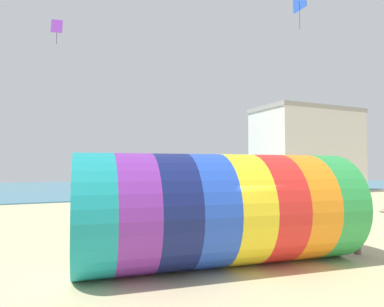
{
  "coord_description": "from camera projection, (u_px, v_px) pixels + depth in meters",
  "views": [
    {
      "loc": [
        -6.18,
        -8.88,
        3.02
      ],
      "look_at": [
        -0.99,
        2.41,
        3.5
      ],
      "focal_mm": 32.0,
      "sensor_mm": 36.0,
      "label": 1
    }
  ],
  "objects": [
    {
      "name": "promenade_building",
      "position": [
        307.0,
        150.0,
        40.58
      ],
      "size": [
        12.39,
        6.77,
        9.89
      ],
      "color": "silver",
      "rests_on": "ground"
    },
    {
      "name": "bystander_mid_beach",
      "position": [
        217.0,
        197.0,
        24.07
      ],
      "size": [
        0.39,
        0.42,
        1.74
      ],
      "color": "#383D56",
      "rests_on": "ground"
    },
    {
      "name": "kite_purple_diamond",
      "position": [
        57.0,
        27.0,
        21.31
      ],
      "size": [
        0.72,
        0.46,
        1.62
      ],
      "color": "purple"
    },
    {
      "name": "bystander_near_water",
      "position": [
        97.0,
        201.0,
        22.0
      ],
      "size": [
        0.4,
        0.42,
        1.57
      ],
      "color": "#726651",
      "rests_on": "ground"
    },
    {
      "name": "sea",
      "position": [
        82.0,
        188.0,
        48.47
      ],
      "size": [
        120.0,
        40.0,
        0.1
      ],
      "primitive_type": "cube",
      "color": "teal",
      "rests_on": "ground"
    },
    {
      "name": "ground_plane",
      "position": [
        254.0,
        265.0,
        10.53
      ],
      "size": [
        120.0,
        120.0,
        0.0
      ],
      "primitive_type": "plane",
      "color": "#CCBA8C"
    },
    {
      "name": "giant_inflatable_tube",
      "position": [
        220.0,
        209.0,
        10.56
      ],
      "size": [
        8.96,
        4.41,
        3.41
      ],
      "color": "teal",
      "rests_on": "ground"
    },
    {
      "name": "kite_handler",
      "position": [
        357.0,
        230.0,
        11.87
      ],
      "size": [
        0.4,
        0.41,
        1.62
      ],
      "color": "#726651",
      "rests_on": "ground"
    }
  ]
}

